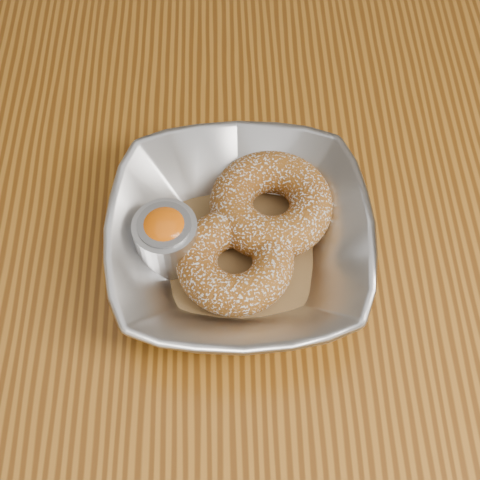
{
  "coord_description": "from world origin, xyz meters",
  "views": [
    {
      "loc": [
        -0.12,
        -0.33,
        1.28
      ],
      "look_at": [
        -0.11,
        -0.03,
        0.78
      ],
      "focal_mm": 50.0,
      "sensor_mm": 36.0,
      "label": 1
    }
  ],
  "objects_px": {
    "ramekin": "(166,238)",
    "donut_front": "(235,261)",
    "table": "(346,275)",
    "serving_bowl": "(240,241)",
    "donut_back": "(271,204)"
  },
  "relations": [
    {
      "from": "table",
      "to": "ramekin",
      "type": "height_order",
      "value": "ramekin"
    },
    {
      "from": "serving_bowl",
      "to": "donut_front",
      "type": "distance_m",
      "value": 0.02
    },
    {
      "from": "table",
      "to": "ramekin",
      "type": "bearing_deg",
      "value": -170.39
    },
    {
      "from": "donut_front",
      "to": "ramekin",
      "type": "relative_size",
      "value": 1.83
    },
    {
      "from": "serving_bowl",
      "to": "donut_back",
      "type": "distance_m",
      "value": 0.05
    },
    {
      "from": "serving_bowl",
      "to": "table",
      "type": "bearing_deg",
      "value": 14.93
    },
    {
      "from": "serving_bowl",
      "to": "ramekin",
      "type": "xyz_separation_m",
      "value": [
        -0.06,
        0.0,
        0.01
      ]
    },
    {
      "from": "table",
      "to": "serving_bowl",
      "type": "xyz_separation_m",
      "value": [
        -0.11,
        -0.03,
        0.13
      ]
    },
    {
      "from": "ramekin",
      "to": "donut_front",
      "type": "bearing_deg",
      "value": -18.73
    },
    {
      "from": "serving_bowl",
      "to": "donut_front",
      "type": "relative_size",
      "value": 2.25
    },
    {
      "from": "donut_back",
      "to": "donut_front",
      "type": "xyz_separation_m",
      "value": [
        -0.03,
        -0.06,
        -0.0
      ]
    },
    {
      "from": "donut_front",
      "to": "ramekin",
      "type": "height_order",
      "value": "ramekin"
    },
    {
      "from": "table",
      "to": "donut_back",
      "type": "height_order",
      "value": "donut_back"
    },
    {
      "from": "table",
      "to": "ramekin",
      "type": "distance_m",
      "value": 0.23
    },
    {
      "from": "table",
      "to": "donut_front",
      "type": "xyz_separation_m",
      "value": [
        -0.12,
        -0.05,
        0.13
      ]
    }
  ]
}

